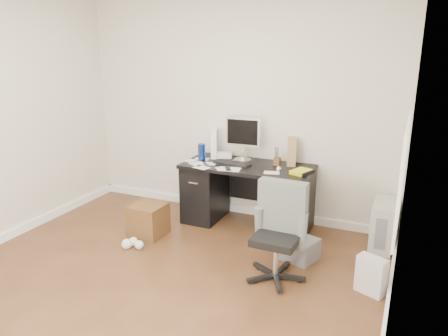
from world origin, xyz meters
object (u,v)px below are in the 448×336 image
(office_chair, at_px, (277,234))
(pc_tower, at_px, (383,224))
(lcd_monitor, at_px, (243,139))
(desk, at_px, (247,193))
(keyboard, at_px, (232,164))
(wicker_basket, at_px, (148,220))

(office_chair, height_order, pc_tower, office_chair)
(lcd_monitor, distance_m, pc_tower, 1.83)
(desk, height_order, keyboard, keyboard)
(desk, distance_m, lcd_monitor, 0.65)
(desk, height_order, pc_tower, desk)
(keyboard, relative_size, wicker_basket, 1.20)
(keyboard, bearing_deg, lcd_monitor, 84.09)
(wicker_basket, bearing_deg, desk, 37.85)
(keyboard, bearing_deg, pc_tower, 10.56)
(office_chair, distance_m, pc_tower, 1.41)
(lcd_monitor, height_order, keyboard, lcd_monitor)
(desk, bearing_deg, pc_tower, 1.61)
(desk, distance_m, wicker_basket, 1.19)
(wicker_basket, bearing_deg, lcd_monitor, 47.26)
(keyboard, relative_size, office_chair, 0.48)
(lcd_monitor, relative_size, office_chair, 0.58)
(pc_tower, xyz_separation_m, wicker_basket, (-2.46, -0.76, -0.07))
(keyboard, distance_m, pc_tower, 1.78)
(pc_tower, bearing_deg, keyboard, -175.97)
(desk, relative_size, pc_tower, 2.94)
(keyboard, bearing_deg, office_chair, -42.20)
(keyboard, xyz_separation_m, wicker_basket, (-0.75, -0.66, -0.58))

